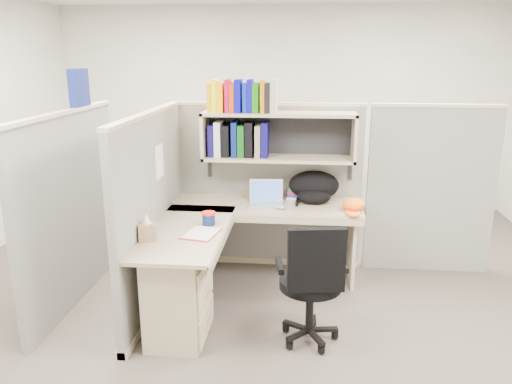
# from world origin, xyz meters

# --- Properties ---
(ground) EXTENTS (6.00, 6.00, 0.00)m
(ground) POSITION_xyz_m (0.00, 0.00, 0.00)
(ground) COLOR #3B342E
(ground) RESTS_ON ground
(room_shell) EXTENTS (6.00, 6.00, 6.00)m
(room_shell) POSITION_xyz_m (0.00, 0.00, 1.62)
(room_shell) COLOR #B0AD9F
(room_shell) RESTS_ON ground
(cubicle) EXTENTS (3.79, 1.84, 1.95)m
(cubicle) POSITION_xyz_m (-0.37, 0.45, 0.91)
(cubicle) COLOR slate
(cubicle) RESTS_ON ground
(desk) EXTENTS (1.74, 1.75, 0.73)m
(desk) POSITION_xyz_m (-0.41, -0.29, 0.44)
(desk) COLOR tan
(desk) RESTS_ON ground
(laptop) EXTENTS (0.33, 0.33, 0.22)m
(laptop) POSITION_xyz_m (-0.00, 0.55, 0.84)
(laptop) COLOR silver
(laptop) RESTS_ON desk
(backpack) EXTENTS (0.57, 0.50, 0.28)m
(backpack) POSITION_xyz_m (0.44, 0.70, 0.87)
(backpack) COLOR black
(backpack) RESTS_ON desk
(orange_cap) EXTENTS (0.23, 0.26, 0.11)m
(orange_cap) POSITION_xyz_m (0.78, 0.45, 0.79)
(orange_cap) COLOR orange
(orange_cap) RESTS_ON desk
(snack_canister) EXTENTS (0.11, 0.11, 0.11)m
(snack_canister) POSITION_xyz_m (-0.42, -0.06, 0.79)
(snack_canister) COLOR #0D1C4F
(snack_canister) RESTS_ON desk
(tissue_box) EXTENTS (0.17, 0.17, 0.20)m
(tissue_box) POSITION_xyz_m (-0.81, -0.44, 0.83)
(tissue_box) COLOR #A2815C
(tissue_box) RESTS_ON desk
(mouse) EXTENTS (0.09, 0.07, 0.03)m
(mouse) POSITION_xyz_m (0.13, 0.42, 0.75)
(mouse) COLOR #8797C0
(mouse) RESTS_ON desk
(paper_cup) EXTENTS (0.08, 0.08, 0.09)m
(paper_cup) POSITION_xyz_m (0.03, 0.67, 0.78)
(paper_cup) COLOR white
(paper_cup) RESTS_ON desk
(book_stack) EXTENTS (0.18, 0.23, 0.11)m
(book_stack) POSITION_xyz_m (0.27, 0.82, 0.78)
(book_stack) COLOR gray
(book_stack) RESTS_ON desk
(loose_paper) EXTENTS (0.28, 0.33, 0.00)m
(loose_paper) POSITION_xyz_m (-0.44, -0.26, 0.73)
(loose_paper) COLOR silver
(loose_paper) RESTS_ON desk
(task_chair) EXTENTS (0.53, 0.49, 0.96)m
(task_chair) POSITION_xyz_m (0.41, -0.55, 0.34)
(task_chair) COLOR black
(task_chair) RESTS_ON ground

